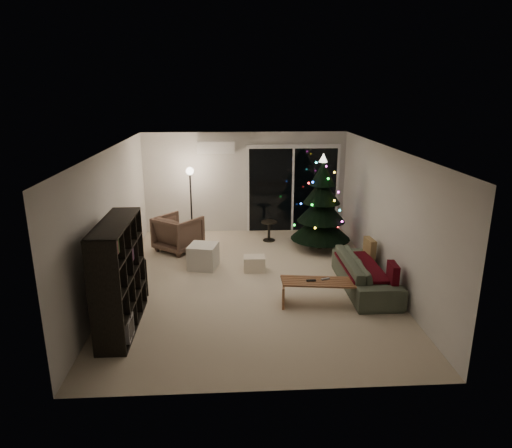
{
  "coord_description": "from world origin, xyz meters",
  "views": [
    {
      "loc": [
        -0.39,
        -7.93,
        3.51
      ],
      "look_at": [
        0.1,
        0.3,
        1.05
      ],
      "focal_mm": 32.0,
      "sensor_mm": 36.0,
      "label": 1
    }
  ],
  "objects_px": {
    "bookshelf": "(105,276)",
    "coffee_table": "(319,292)",
    "christmas_tree": "(322,203)",
    "media_cabinet": "(129,270)",
    "armchair": "(178,233)",
    "sofa": "(366,273)"
  },
  "relations": [
    {
      "from": "media_cabinet",
      "to": "coffee_table",
      "type": "relative_size",
      "value": 0.85
    },
    {
      "from": "media_cabinet",
      "to": "coffee_table",
      "type": "xyz_separation_m",
      "value": [
        3.35,
        -0.86,
        -0.14
      ]
    },
    {
      "from": "armchair",
      "to": "bookshelf",
      "type": "bearing_deg",
      "value": 116.8
    },
    {
      "from": "sofa",
      "to": "coffee_table",
      "type": "bearing_deg",
      "value": 119.81
    },
    {
      "from": "bookshelf",
      "to": "coffee_table",
      "type": "relative_size",
      "value": 1.3
    },
    {
      "from": "armchair",
      "to": "christmas_tree",
      "type": "bearing_deg",
      "value": -143.31
    },
    {
      "from": "armchair",
      "to": "coffee_table",
      "type": "xyz_separation_m",
      "value": [
        2.65,
        -2.82,
        -0.2
      ]
    },
    {
      "from": "bookshelf",
      "to": "armchair",
      "type": "height_order",
      "value": "bookshelf"
    },
    {
      "from": "media_cabinet",
      "to": "christmas_tree",
      "type": "xyz_separation_m",
      "value": [
        3.9,
        1.87,
        0.74
      ]
    },
    {
      "from": "bookshelf",
      "to": "media_cabinet",
      "type": "bearing_deg",
      "value": 67.89
    },
    {
      "from": "bookshelf",
      "to": "media_cabinet",
      "type": "xyz_separation_m",
      "value": [
        0.0,
        1.49,
        -0.5
      ]
    },
    {
      "from": "armchair",
      "to": "sofa",
      "type": "height_order",
      "value": "armchair"
    },
    {
      "from": "bookshelf",
      "to": "coffee_table",
      "type": "height_order",
      "value": "bookshelf"
    },
    {
      "from": "bookshelf",
      "to": "christmas_tree",
      "type": "distance_m",
      "value": 5.15
    },
    {
      "from": "sofa",
      "to": "christmas_tree",
      "type": "distance_m",
      "value": 2.36
    },
    {
      "from": "armchair",
      "to": "sofa",
      "type": "bearing_deg",
      "value": -174.09
    },
    {
      "from": "sofa",
      "to": "bookshelf",
      "type": "bearing_deg",
      "value": 105.36
    },
    {
      "from": "christmas_tree",
      "to": "armchair",
      "type": "bearing_deg",
      "value": 178.43
    },
    {
      "from": "bookshelf",
      "to": "christmas_tree",
      "type": "bearing_deg",
      "value": 18.63
    },
    {
      "from": "bookshelf",
      "to": "armchair",
      "type": "distance_m",
      "value": 3.54
    },
    {
      "from": "christmas_tree",
      "to": "bookshelf",
      "type": "bearing_deg",
      "value": -139.26
    },
    {
      "from": "christmas_tree",
      "to": "coffee_table",
      "type": "bearing_deg",
      "value": -101.26
    }
  ]
}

